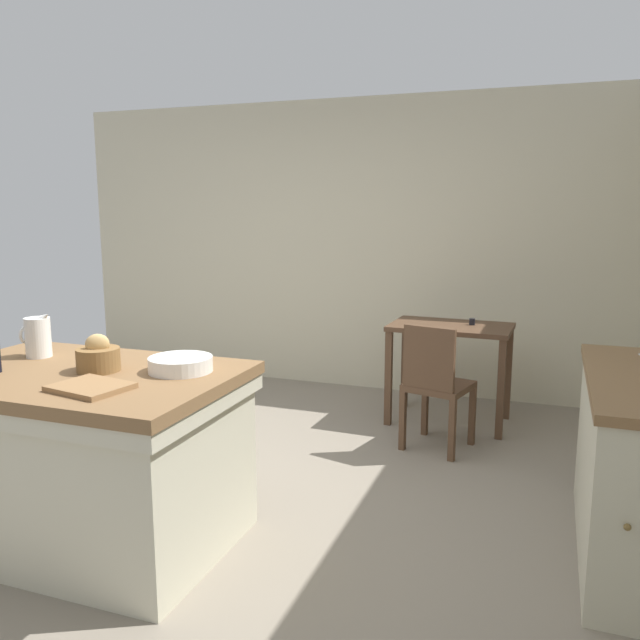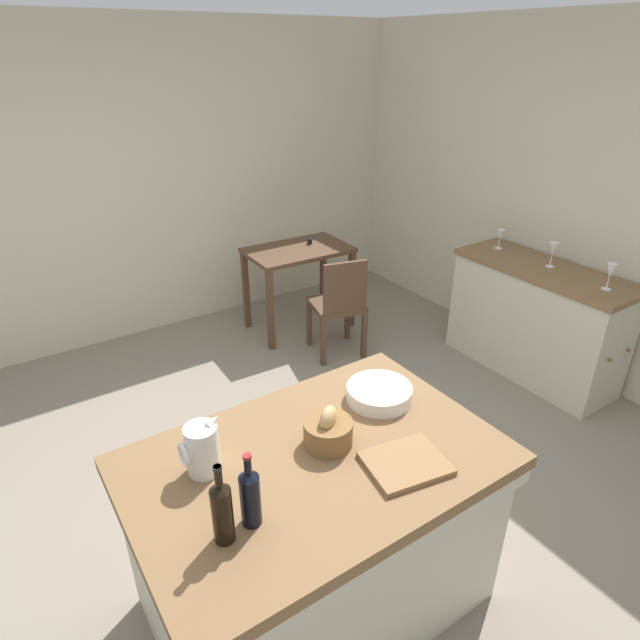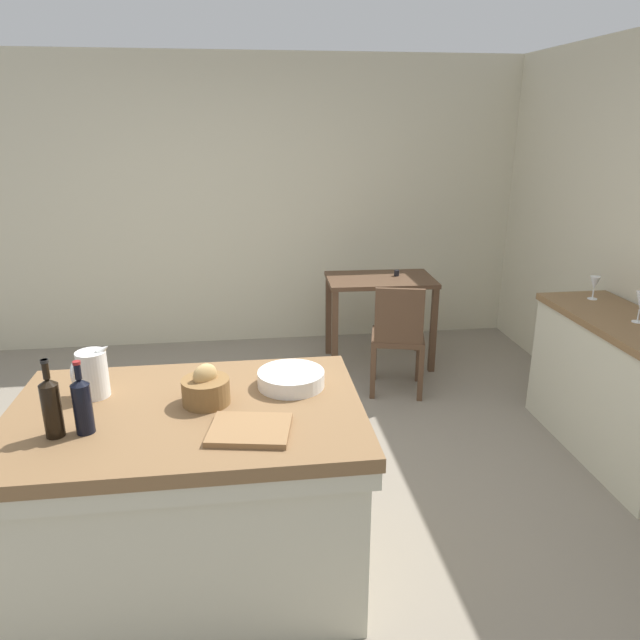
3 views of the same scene
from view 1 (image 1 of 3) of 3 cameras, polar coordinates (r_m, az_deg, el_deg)
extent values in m
plane|color=gray|center=(3.90, -10.31, -15.21)|extent=(6.76, 6.76, 0.00)
cube|color=beige|center=(5.93, 2.10, 6.59)|extent=(5.32, 0.12, 2.60)
cube|color=brown|center=(3.31, -20.61, -4.79)|extent=(1.50, 1.00, 0.06)
cube|color=beige|center=(3.33, -20.54, -5.96)|extent=(1.48, 0.98, 0.08)
cube|color=beige|center=(3.45, -20.16, -11.83)|extent=(1.42, 0.92, 0.81)
cube|color=beige|center=(3.44, 26.52, -12.08)|extent=(0.49, 1.32, 0.84)
sphere|color=brown|center=(2.79, 25.66, -16.27)|extent=(0.03, 0.03, 0.03)
cube|color=#513826|center=(4.98, 11.56, -0.61)|extent=(0.92, 0.59, 0.04)
cube|color=#513826|center=(4.93, 6.11, -5.18)|extent=(0.05, 0.05, 0.73)
cube|color=#513826|center=(4.78, 15.77, -5.99)|extent=(0.05, 0.05, 0.73)
cube|color=#513826|center=(5.39, 7.55, -3.89)|extent=(0.05, 0.05, 0.73)
cube|color=#513826|center=(5.25, 16.38, -4.59)|extent=(0.05, 0.05, 0.73)
cylinder|color=black|center=(5.00, 13.37, -0.15)|extent=(0.04, 0.04, 0.05)
cube|color=#513826|center=(4.50, 10.52, -5.79)|extent=(0.48, 0.48, 0.04)
cube|color=#513826|center=(4.28, 9.66, -3.37)|extent=(0.36, 0.12, 0.42)
cube|color=#513826|center=(4.66, 13.38, -8.30)|extent=(0.05, 0.05, 0.42)
cube|color=#513826|center=(4.79, 9.32, -7.65)|extent=(0.05, 0.05, 0.42)
cube|color=#513826|center=(4.34, 11.67, -9.61)|extent=(0.05, 0.05, 0.42)
cube|color=#513826|center=(4.48, 7.36, -8.85)|extent=(0.05, 0.05, 0.42)
cylinder|color=white|center=(3.68, -23.78, -1.42)|extent=(0.13, 0.13, 0.21)
cone|color=white|center=(3.62, -23.24, 0.29)|extent=(0.07, 0.04, 0.06)
torus|color=white|center=(3.73, -24.63, -1.18)|extent=(0.02, 0.10, 0.10)
cylinder|color=white|center=(3.15, -12.29, -3.86)|extent=(0.31, 0.31, 0.07)
cylinder|color=brown|center=(3.27, -19.11, -3.34)|extent=(0.21, 0.21, 0.11)
ellipsoid|color=tan|center=(3.25, -19.18, -2.04)|extent=(0.13, 0.11, 0.10)
cube|color=olive|center=(2.96, -19.73, -5.64)|extent=(0.35, 0.31, 0.02)
camera|label=2|loc=(3.28, -53.93, 18.50)|focal=30.18mm
camera|label=3|loc=(1.89, -68.71, 15.38)|focal=33.09mm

